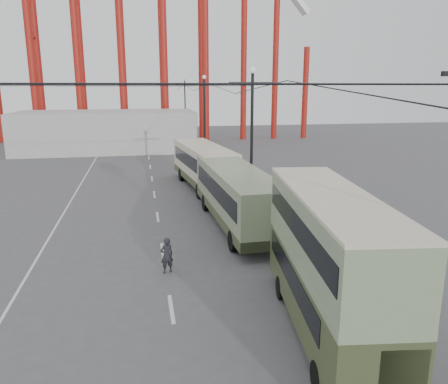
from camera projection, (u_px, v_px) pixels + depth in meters
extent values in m
plane|color=#4E4E51|center=(216.00, 373.00, 12.60)|extent=(160.00, 160.00, 0.00)
cube|color=silver|center=(156.00, 205.00, 30.55)|extent=(0.15, 82.00, 0.01)
cube|color=silver|center=(242.00, 197.00, 32.67)|extent=(0.12, 120.00, 0.01)
cube|color=silver|center=(68.00, 205.00, 30.40)|extent=(0.12, 120.00, 0.01)
cylinder|color=black|center=(252.00, 140.00, 29.74)|extent=(0.20, 0.20, 9.00)
cylinder|color=black|center=(251.00, 200.00, 30.74)|extent=(0.44, 0.44, 0.50)
cube|color=black|center=(252.00, 83.00, 28.85)|extent=(3.20, 0.10, 0.10)
sphere|color=white|center=(253.00, 70.00, 28.66)|extent=(0.44, 0.44, 0.44)
cylinder|color=black|center=(205.00, 118.00, 50.74)|extent=(0.20, 0.20, 9.00)
cylinder|color=black|center=(205.00, 154.00, 51.74)|extent=(0.44, 0.44, 0.50)
cube|color=black|center=(204.00, 84.00, 49.85)|extent=(3.20, 0.10, 0.10)
sphere|color=white|center=(204.00, 77.00, 49.66)|extent=(0.44, 0.44, 0.44)
cylinder|color=black|center=(185.00, 109.00, 71.74)|extent=(0.20, 0.20, 9.00)
cylinder|color=black|center=(186.00, 135.00, 72.74)|extent=(0.44, 0.44, 0.50)
cube|color=black|center=(185.00, 85.00, 70.84)|extent=(3.20, 0.10, 0.10)
sphere|color=white|center=(185.00, 80.00, 70.66)|extent=(0.44, 0.44, 0.44)
cylinder|color=maroon|center=(30.00, 45.00, 58.99)|extent=(1.00, 1.00, 27.00)
cylinder|color=maroon|center=(36.00, 48.00, 62.81)|extent=(1.00, 1.00, 27.00)
cylinder|color=maroon|center=(73.00, 11.00, 59.02)|extent=(1.00, 1.00, 36.00)
cylinder|color=maroon|center=(77.00, 16.00, 62.84)|extent=(1.00, 1.00, 36.00)
cylinder|color=maroon|center=(244.00, 39.00, 65.08)|extent=(0.90, 0.90, 30.00)
cylinder|color=maroon|center=(275.00, 67.00, 66.93)|extent=(0.90, 0.90, 22.00)
cylinder|color=maroon|center=(305.00, 93.00, 68.79)|extent=(0.90, 0.90, 14.00)
cube|color=#A8A8A3|center=(107.00, 131.00, 55.77)|extent=(22.00, 10.00, 5.00)
cube|color=#3C4726|center=(327.00, 292.00, 14.32)|extent=(3.38, 9.21, 1.98)
cube|color=black|center=(328.00, 281.00, 14.23)|extent=(3.19, 7.43, 0.81)
cube|color=gray|center=(329.00, 260.00, 14.06)|extent=(3.40, 9.21, 0.27)
cube|color=gray|center=(331.00, 227.00, 13.79)|extent=(3.38, 9.21, 1.98)
cube|color=black|center=(331.00, 224.00, 13.77)|extent=(3.35, 8.68, 0.76)
cube|color=beige|center=(333.00, 195.00, 13.55)|extent=(3.40, 9.21, 0.11)
cylinder|color=black|center=(281.00, 288.00, 16.95)|extent=(0.36, 0.92, 0.90)
cylinder|color=black|center=(332.00, 286.00, 17.07)|extent=(0.36, 0.92, 0.90)
cylinder|color=black|center=(319.00, 378.00, 11.71)|extent=(0.36, 0.92, 0.90)
cylinder|color=black|center=(392.00, 375.00, 11.83)|extent=(0.36, 0.92, 0.90)
cube|color=gray|center=(237.00, 195.00, 25.55)|extent=(3.12, 12.01, 2.60)
cube|color=black|center=(237.00, 187.00, 25.44)|extent=(3.12, 10.71, 1.03)
cube|color=#3C4726|center=(237.00, 211.00, 25.79)|extent=(3.15, 12.01, 0.54)
cube|color=gray|center=(237.00, 171.00, 25.22)|extent=(3.14, 12.01, 0.17)
cylinder|color=black|center=(206.00, 203.00, 28.79)|extent=(0.34, 1.09, 1.08)
cylinder|color=black|center=(242.00, 201.00, 29.31)|extent=(0.34, 1.09, 1.08)
cylinder|color=black|center=(232.00, 240.00, 22.01)|extent=(0.34, 1.09, 1.08)
cylinder|color=black|center=(278.00, 236.00, 22.54)|extent=(0.34, 1.09, 1.08)
cube|color=beige|center=(204.00, 164.00, 35.35)|extent=(3.91, 11.22, 2.64)
cube|color=black|center=(204.00, 159.00, 35.25)|extent=(3.81, 9.91, 1.04)
cube|color=#3C4726|center=(204.00, 177.00, 35.60)|extent=(3.94, 11.22, 0.55)
cube|color=beige|center=(203.00, 147.00, 35.02)|extent=(3.93, 11.22, 0.18)
cylinder|color=black|center=(182.00, 175.00, 37.98)|extent=(0.42, 1.13, 1.10)
cylinder|color=black|center=(209.00, 173.00, 38.68)|extent=(0.42, 1.13, 1.10)
cylinder|color=black|center=(199.00, 191.00, 32.26)|extent=(0.42, 1.13, 1.10)
cylinder|color=black|center=(231.00, 189.00, 32.96)|extent=(0.42, 1.13, 1.10)
imported|color=black|center=(167.00, 255.00, 19.24)|extent=(0.68, 0.55, 1.62)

